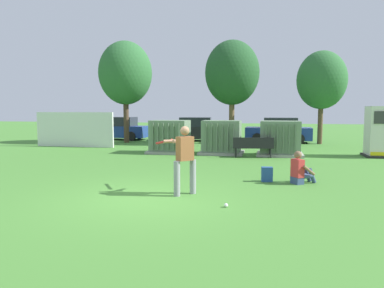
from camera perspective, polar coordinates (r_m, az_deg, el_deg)
ground_plane at (r=8.83m, az=-6.95°, el=-8.59°), size 96.00×96.00×0.00m
fence_panel at (r=21.63m, az=-18.32°, el=2.22°), size 4.80×0.12×2.00m
transformer_west at (r=17.69m, az=-3.54°, el=1.12°), size 2.10×1.70×1.62m
transformer_mid_west at (r=17.32m, az=4.79°, el=1.02°), size 2.10×1.70×1.62m
transformer_mid_east at (r=17.13m, az=13.92°, el=0.82°), size 2.10×1.70×1.62m
generator_enclosure at (r=18.31m, az=28.38°, el=1.71°), size 1.60×1.40×2.30m
park_bench at (r=16.10m, az=9.78°, el=-0.29°), size 1.84×0.69×0.92m
batter at (r=8.96m, az=-1.34°, el=-2.00°), size 1.34×1.29×1.74m
sports_ball at (r=7.99m, az=5.47°, el=-9.76°), size 0.09×0.09×0.09m
seated_spectator at (r=10.83m, az=16.96°, el=-4.13°), size 0.78×0.69×0.96m
backpack at (r=10.91m, az=11.92°, el=-4.80°), size 0.35×0.30×0.44m
tree_left at (r=23.68m, az=-10.63°, el=11.08°), size 3.41×3.41×6.52m
tree_center_left at (r=22.67m, az=6.45°, el=11.24°), size 3.37×3.37×6.43m
tree_center_right at (r=23.69m, az=20.08°, el=9.57°), size 3.01×3.01×5.76m
parked_car_leftmost at (r=26.07m, az=-11.66°, el=2.36°), size 4.23×1.97×1.62m
parked_car_left_of_center at (r=24.53m, az=0.33°, el=2.28°), size 4.37×2.29×1.62m
parked_car_right_of_center at (r=24.03m, az=13.75°, el=2.06°), size 4.24×2.00×1.62m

